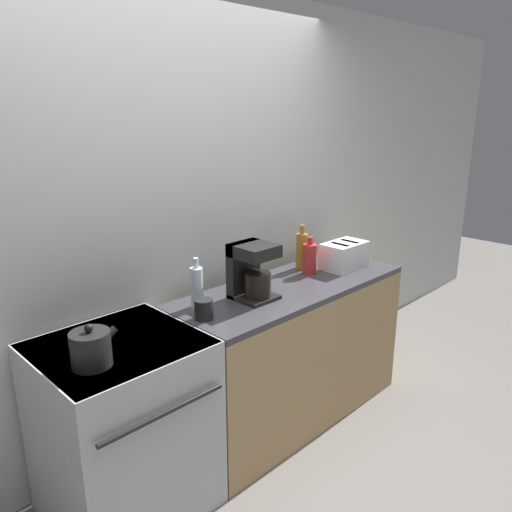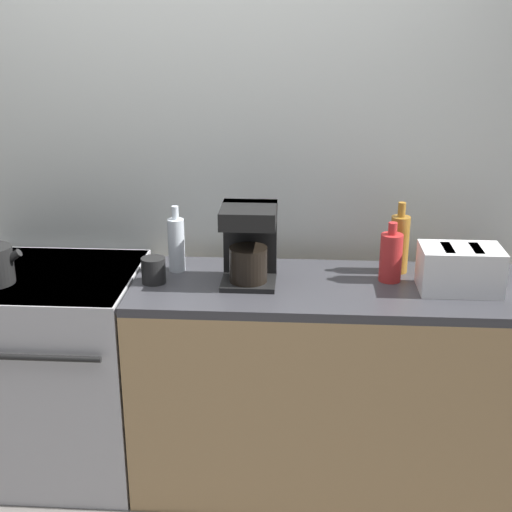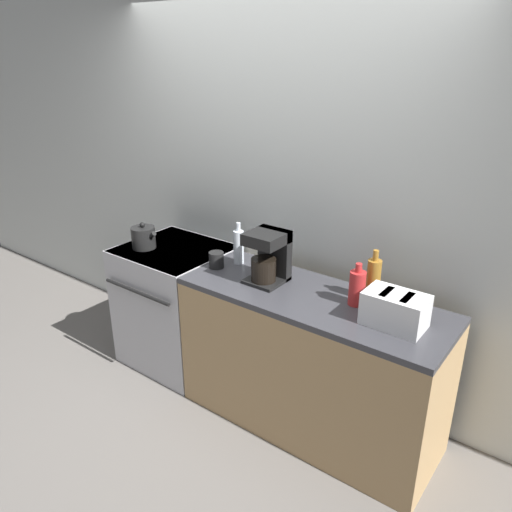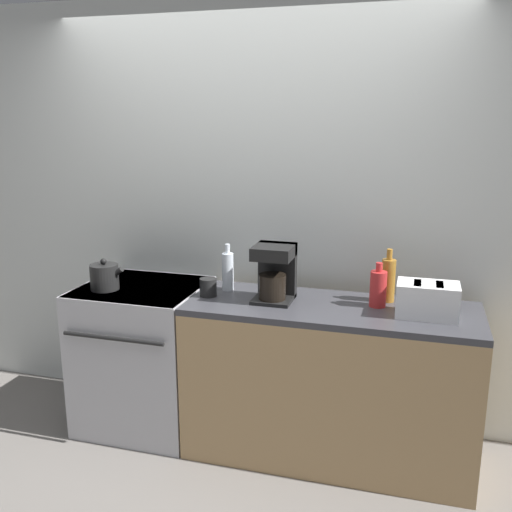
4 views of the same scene
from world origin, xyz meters
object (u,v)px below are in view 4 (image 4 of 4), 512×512
(kettle, at_px, (105,277))
(toaster, at_px, (427,300))
(bottle_clear, at_px, (228,271))
(stove, at_px, (144,354))
(bottle_amber, at_px, (388,280))
(cup_black, at_px, (208,287))
(coffee_maker, at_px, (275,271))
(bottle_red, at_px, (378,288))

(kettle, height_order, toaster, kettle)
(bottle_clear, bearing_deg, stove, -171.56)
(toaster, relative_size, bottle_amber, 1.04)
(toaster, distance_m, cup_black, 1.20)
(kettle, xyz_separation_m, toaster, (1.83, 0.04, 0.01))
(toaster, bearing_deg, kettle, -178.70)
(cup_black, bearing_deg, stove, 172.05)
(kettle, distance_m, bottle_clear, 0.73)
(stove, relative_size, kettle, 4.28)
(coffee_maker, relative_size, cup_black, 3.04)
(stove, bearing_deg, bottle_red, 0.78)
(toaster, distance_m, coffee_maker, 0.82)
(stove, height_order, bottle_red, bottle_red)
(bottle_amber, relative_size, cup_black, 2.87)
(coffee_maker, bearing_deg, kettle, -174.88)
(coffee_maker, height_order, bottle_amber, coffee_maker)
(bottle_red, relative_size, cup_black, 2.35)
(stove, distance_m, toaster, 1.74)
(bottle_red, distance_m, bottle_amber, 0.12)
(toaster, xyz_separation_m, bottle_amber, (-0.21, 0.19, 0.04))
(toaster, relative_size, cup_black, 2.98)
(stove, distance_m, bottle_red, 1.50)
(toaster, bearing_deg, stove, 177.58)
(cup_black, bearing_deg, bottle_clear, 63.91)
(stove, xyz_separation_m, bottle_amber, (1.45, 0.12, 0.56))
(toaster, height_order, cup_black, toaster)
(kettle, height_order, bottle_red, bottle_red)
(toaster, height_order, coffee_maker, coffee_maker)
(bottle_clear, bearing_deg, toaster, -7.49)
(stove, relative_size, cup_black, 8.67)
(stove, bearing_deg, toaster, -2.42)
(coffee_maker, relative_size, bottle_red, 1.30)
(stove, relative_size, bottle_amber, 3.02)
(coffee_maker, xyz_separation_m, bottle_red, (0.56, 0.04, -0.06))
(cup_black, bearing_deg, coffee_maker, 6.54)
(kettle, relative_size, bottle_red, 0.86)
(toaster, height_order, bottle_clear, bottle_clear)
(bottle_clear, relative_size, cup_black, 2.68)
(bottle_red, bearing_deg, coffee_maker, -175.98)
(stove, xyz_separation_m, bottle_clear, (0.53, 0.08, 0.55))
(bottle_clear, relative_size, bottle_amber, 0.93)
(bottle_clear, height_order, bottle_amber, bottle_amber)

